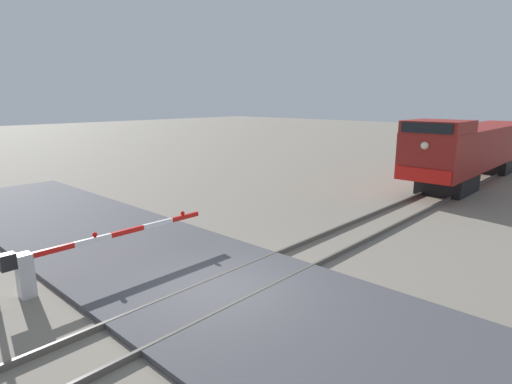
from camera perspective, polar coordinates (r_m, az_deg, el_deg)
name	(u,v)px	position (r m, az deg, el deg)	size (l,w,h in m)	color
ground_plane	(224,294)	(10.89, -4.38, -13.87)	(160.00, 160.00, 0.00)	gray
rail_track_left	(206,283)	(11.34, -6.91, -12.36)	(0.08, 80.00, 0.15)	#59544C
rail_track_right	(244,300)	(10.39, -1.61, -14.74)	(0.08, 80.00, 0.15)	#59544C
road_surface	(224,292)	(10.85, -4.39, -13.53)	(36.00, 5.77, 0.14)	#47474C
locomotive	(474,148)	(28.00, 27.89, 5.38)	(2.74, 16.29, 3.87)	black
crossing_gate	(58,258)	(12.12, -25.68, -8.27)	(0.36, 6.03, 1.25)	silver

